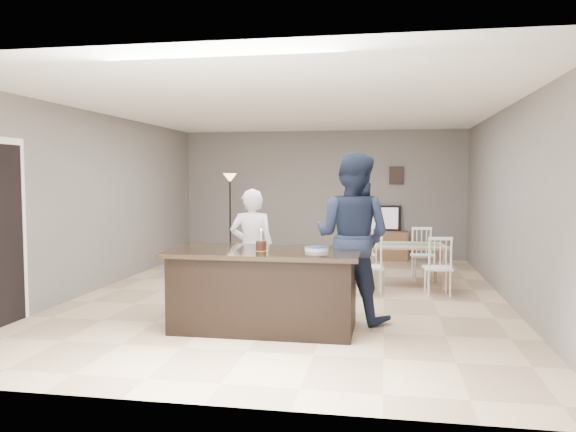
% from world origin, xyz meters
% --- Properties ---
extents(floor, '(8.00, 8.00, 0.00)m').
position_xyz_m(floor, '(0.00, 0.00, 0.00)').
color(floor, tan).
rests_on(floor, ground).
extents(room_shell, '(8.00, 8.00, 8.00)m').
position_xyz_m(room_shell, '(0.00, 0.00, 1.68)').
color(room_shell, slate).
rests_on(room_shell, floor).
extents(kitchen_island, '(2.15, 1.10, 0.90)m').
position_xyz_m(kitchen_island, '(0.00, -1.80, 0.45)').
color(kitchen_island, black).
rests_on(kitchen_island, floor).
extents(tv_console, '(1.20, 0.40, 0.60)m').
position_xyz_m(tv_console, '(1.20, 3.77, 0.30)').
color(tv_console, brown).
rests_on(tv_console, floor).
extents(television, '(0.91, 0.12, 0.53)m').
position_xyz_m(television, '(1.20, 3.84, 0.86)').
color(television, black).
rests_on(television, tv_console).
extents(tv_screen_glow, '(0.78, 0.00, 0.78)m').
position_xyz_m(tv_screen_glow, '(1.20, 3.76, 0.87)').
color(tv_screen_glow, orange).
rests_on(tv_screen_glow, tv_console).
extents(picture_frames, '(1.10, 0.02, 0.38)m').
position_xyz_m(picture_frames, '(1.15, 3.98, 1.75)').
color(picture_frames, black).
rests_on(picture_frames, room_shell).
extents(woman, '(0.62, 0.45, 1.57)m').
position_xyz_m(woman, '(-0.38, -0.87, 0.78)').
color(woman, silver).
rests_on(woman, floor).
extents(man, '(1.18, 1.05, 2.01)m').
position_xyz_m(man, '(0.95, -1.25, 1.00)').
color(man, '#182036').
rests_on(man, floor).
extents(birthday_cake, '(0.16, 0.16, 0.25)m').
position_xyz_m(birthday_cake, '(-0.02, -1.89, 0.96)').
color(birthday_cake, gold).
rests_on(birthday_cake, kitchen_island).
extents(plate_stack, '(0.28, 0.28, 0.04)m').
position_xyz_m(plate_stack, '(0.58, -1.77, 0.92)').
color(plate_stack, white).
rests_on(plate_stack, kitchen_island).
extents(dining_table, '(1.52, 1.74, 0.87)m').
position_xyz_m(dining_table, '(1.54, 0.93, 0.56)').
color(dining_table, '#9F7456').
rests_on(dining_table, floor).
extents(floor_lamp, '(0.27, 0.27, 1.79)m').
position_xyz_m(floor_lamp, '(-1.71, 2.80, 1.39)').
color(floor_lamp, black).
rests_on(floor_lamp, floor).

